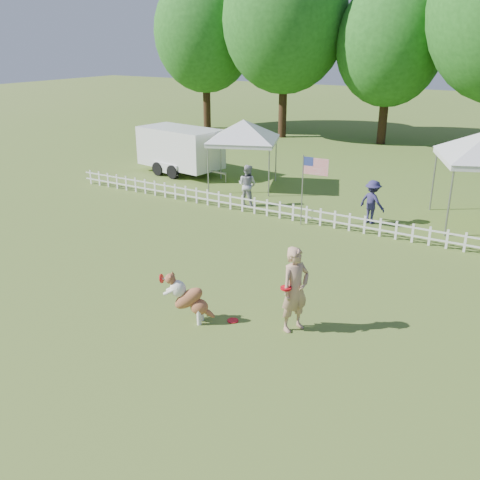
{
  "coord_description": "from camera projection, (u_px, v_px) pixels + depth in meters",
  "views": [
    {
      "loc": [
        6.09,
        -8.69,
        5.83
      ],
      "look_at": [
        -0.34,
        2.0,
        1.1
      ],
      "focal_mm": 40.0,
      "sensor_mm": 36.0,
      "label": 1
    }
  ],
  "objects": [
    {
      "name": "handler",
      "position": [
        295.0,
        289.0,
        11.1
      ],
      "size": [
        0.69,
        0.8,
        1.86
      ],
      "primitive_type": "imported",
      "rotation": [
        0.0,
        0.0,
        1.15
      ],
      "color": "tan",
      "rests_on": "ground"
    },
    {
      "name": "flag_pole",
      "position": [
        302.0,
        191.0,
        17.39
      ],
      "size": [
        0.9,
        0.14,
        2.34
      ],
      "primitive_type": null,
      "rotation": [
        0.0,
        0.0,
        0.05
      ],
      "color": "gray",
      "rests_on": "ground"
    },
    {
      "name": "spectator_b",
      "position": [
        372.0,
        202.0,
        17.72
      ],
      "size": [
        1.07,
        0.83,
        1.46
      ],
      "primitive_type": "imported",
      "rotation": [
        0.0,
        0.0,
        2.8
      ],
      "color": "navy",
      "rests_on": "ground"
    },
    {
      "name": "cargo_trailer",
      "position": [
        180.0,
        150.0,
        24.23
      ],
      "size": [
        5.03,
        2.79,
        2.1
      ],
      "primitive_type": null,
      "rotation": [
        0.0,
        0.0,
        -0.15
      ],
      "color": "white",
      "rests_on": "ground"
    },
    {
      "name": "ground",
      "position": [
        207.0,
        316.0,
        11.97
      ],
      "size": [
        120.0,
        120.0,
        0.0
      ],
      "primitive_type": "plane",
      "color": "#496921",
      "rests_on": "ground"
    },
    {
      "name": "picket_fence",
      "position": [
        328.0,
        218.0,
        17.47
      ],
      "size": [
        22.0,
        0.08,
        0.6
      ],
      "primitive_type": null,
      "color": "silver",
      "rests_on": "ground"
    },
    {
      "name": "frisbee_on_turf",
      "position": [
        233.0,
        321.0,
        11.74
      ],
      "size": [
        0.3,
        0.3,
        0.02
      ],
      "primitive_type": "cylinder",
      "rotation": [
        0.0,
        0.0,
        -0.26
      ],
      "color": "red",
      "rests_on": "ground"
    },
    {
      "name": "spectator_a",
      "position": [
        247.0,
        185.0,
        19.65
      ],
      "size": [
        0.74,
        0.58,
        1.52
      ],
      "primitive_type": "imported",
      "rotation": [
        0.0,
        0.0,
        3.13
      ],
      "color": "#A6A5AB",
      "rests_on": "ground"
    },
    {
      "name": "dog",
      "position": [
        189.0,
        298.0,
        11.54
      ],
      "size": [
        1.14,
        0.7,
        1.11
      ],
      "primitive_type": null,
      "rotation": [
        0.0,
        0.0,
        0.34
      ],
      "color": "brown",
      "rests_on": "ground"
    },
    {
      "name": "tree_far_left",
      "position": [
        206.0,
        43.0,
        34.87
      ],
      "size": [
        6.6,
        6.6,
        11.0
      ],
      "primitive_type": null,
      "color": "#1D5217",
      "rests_on": "ground"
    },
    {
      "name": "tree_left",
      "position": [
        285.0,
        35.0,
        31.4
      ],
      "size": [
        7.4,
        7.4,
        12.0
      ],
      "primitive_type": null,
      "color": "#1D5217",
      "rests_on": "ground"
    },
    {
      "name": "tree_center_left",
      "position": [
        389.0,
        56.0,
        29.7
      ],
      "size": [
        6.0,
        6.0,
        9.8
      ],
      "primitive_type": null,
      "color": "#1D5217",
      "rests_on": "ground"
    },
    {
      "name": "canopy_tent_left",
      "position": [
        243.0,
        155.0,
        21.83
      ],
      "size": [
        3.4,
        3.4,
        2.72
      ],
      "primitive_type": null,
      "rotation": [
        0.0,
        0.0,
        0.37
      ],
      "color": "silver",
      "rests_on": "ground"
    }
  ]
}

